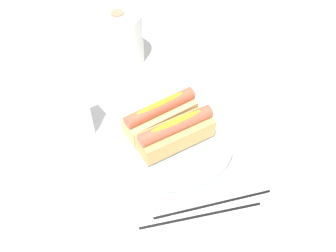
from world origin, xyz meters
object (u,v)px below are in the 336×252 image
object	(u,v)px
hotdog_front	(176,132)
chopstick_near	(213,204)
hotdog_back	(160,115)
chopstick_far	(201,215)
paper_towel_roll	(120,38)
napkin_box	(59,114)
water_glass	(260,97)
serving_bowl	(168,137)

from	to	relation	value
hotdog_front	chopstick_near	bearing A→B (deg)	-83.79
hotdog_back	chopstick_near	bearing A→B (deg)	-82.54
hotdog_front	chopstick_far	distance (m)	0.16
paper_towel_roll	hotdog_front	bearing A→B (deg)	-88.20
napkin_box	chopstick_far	world-z (taller)	napkin_box
hotdog_back	water_glass	distance (m)	0.22
water_glass	chopstick_near	bearing A→B (deg)	-138.44
hotdog_front	water_glass	size ratio (longest dim) A/B	1.73
serving_bowl	hotdog_back	world-z (taller)	hotdog_back
hotdog_back	water_glass	bearing A→B (deg)	-4.81
hotdog_back	water_glass	world-z (taller)	hotdog_back
hotdog_front	hotdog_back	world-z (taller)	same
serving_bowl	napkin_box	world-z (taller)	napkin_box
paper_towel_roll	chopstick_near	xyz separation A→B (m)	(0.02, -0.45, -0.06)
hotdog_front	napkin_box	world-z (taller)	napkin_box
hotdog_back	chopstick_far	size ratio (longest dim) A/B	0.71
hotdog_front	paper_towel_roll	xyz separation A→B (m)	(-0.01, 0.32, 0.01)
water_glass	paper_towel_roll	distance (m)	0.36
hotdog_back	napkin_box	world-z (taller)	napkin_box
chopstick_far	hotdog_back	bearing A→B (deg)	98.33
serving_bowl	napkin_box	xyz separation A→B (m)	(-0.19, 0.09, 0.06)
hotdog_back	hotdog_front	bearing A→B (deg)	-79.39
serving_bowl	hotdog_back	bearing A→B (deg)	100.61
chopstick_near	chopstick_far	size ratio (longest dim) A/B	1.00
serving_bowl	chopstick_near	distance (m)	0.17
serving_bowl	paper_towel_roll	size ratio (longest dim) A/B	2.04
paper_towel_roll	hotdog_back	bearing A→B (deg)	-90.04
chopstick_near	hotdog_front	bearing A→B (deg)	103.96
serving_bowl	water_glass	bearing A→B (deg)	2.27
napkin_box	chopstick_near	bearing A→B (deg)	-64.03
paper_towel_roll	serving_bowl	bearing A→B (deg)	-89.03
water_glass	paper_towel_roll	world-z (taller)	paper_towel_roll
hotdog_front	chopstick_far	bearing A→B (deg)	-95.76
chopstick_near	serving_bowl	bearing A→B (deg)	104.69
paper_towel_roll	chopstick_near	distance (m)	0.46
serving_bowl	hotdog_front	distance (m)	0.05
serving_bowl	water_glass	xyz separation A→B (m)	(0.21, 0.01, 0.03)
serving_bowl	hotdog_front	xyz separation A→B (m)	(0.01, -0.03, 0.04)
hotdog_front	hotdog_back	size ratio (longest dim) A/B	0.99
hotdog_front	paper_towel_roll	world-z (taller)	paper_towel_roll
water_glass	chopstick_near	size ratio (longest dim) A/B	0.41
napkin_box	chopstick_far	size ratio (longest dim) A/B	0.68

